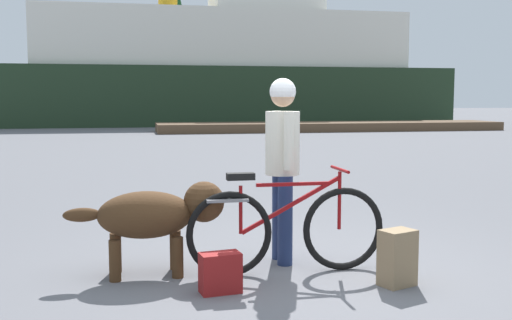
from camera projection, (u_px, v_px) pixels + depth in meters
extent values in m
plane|color=slate|center=(297.00, 275.00, 5.30)|extent=(160.00, 160.00, 0.00)
torus|color=black|center=(343.00, 229.00, 5.41)|extent=(0.75, 0.06, 0.75)
torus|color=black|center=(229.00, 234.00, 5.21)|extent=(0.75, 0.06, 0.75)
cube|color=maroon|center=(293.00, 184.00, 5.28)|extent=(0.66, 0.03, 0.03)
cube|color=maroon|center=(291.00, 205.00, 5.29)|extent=(0.89, 0.03, 0.49)
cylinder|color=maroon|center=(241.00, 210.00, 5.20)|extent=(0.03, 0.03, 0.42)
cylinder|color=maroon|center=(339.00, 200.00, 5.38)|extent=(0.03, 0.03, 0.52)
cube|color=black|center=(241.00, 176.00, 5.17)|extent=(0.24, 0.10, 0.06)
cylinder|color=maroon|center=(340.00, 169.00, 5.35)|extent=(0.03, 0.44, 0.03)
cube|color=slate|center=(227.00, 200.00, 5.17)|extent=(0.36, 0.14, 0.02)
cylinder|color=navy|center=(279.00, 216.00, 5.79)|extent=(0.14, 0.14, 0.83)
cylinder|color=navy|center=(285.00, 221.00, 5.57)|extent=(0.14, 0.14, 0.83)
cylinder|color=silver|center=(283.00, 143.00, 5.61)|extent=(0.32, 0.32, 0.59)
cylinder|color=silver|center=(277.00, 138.00, 5.82)|extent=(0.09, 0.09, 0.52)
cylinder|color=silver|center=(289.00, 141.00, 5.39)|extent=(0.09, 0.09, 0.52)
sphere|color=tan|center=(283.00, 95.00, 5.56)|extent=(0.23, 0.23, 0.23)
sphere|color=white|center=(283.00, 91.00, 5.56)|extent=(0.24, 0.24, 0.24)
ellipsoid|color=#472D19|center=(145.00, 215.00, 5.24)|extent=(0.82, 0.48, 0.41)
sphere|color=#472D19|center=(204.00, 202.00, 5.33)|extent=(0.36, 0.36, 0.36)
ellipsoid|color=#472D19|center=(82.00, 215.00, 5.13)|extent=(0.32, 0.12, 0.12)
cylinder|color=#472D19|center=(175.00, 250.00, 5.46)|extent=(0.10, 0.10, 0.36)
cylinder|color=#472D19|center=(178.00, 257.00, 5.20)|extent=(0.10, 0.10, 0.36)
cylinder|color=#472D19|center=(116.00, 253.00, 5.35)|extent=(0.10, 0.10, 0.36)
cylinder|color=#472D19|center=(115.00, 261.00, 5.09)|extent=(0.10, 0.10, 0.36)
cube|color=#8C7251|center=(397.00, 258.00, 4.97)|extent=(0.33, 0.29, 0.47)
cube|color=maroon|center=(220.00, 273.00, 4.80)|extent=(0.34, 0.22, 0.32)
cube|color=brown|center=(331.00, 126.00, 28.55)|extent=(16.37, 2.82, 0.40)
cube|color=#1E331E|center=(222.00, 96.00, 36.15)|extent=(26.16, 7.57, 3.26)
cube|color=silver|center=(222.00, 42.00, 35.82)|extent=(20.93, 6.36, 3.20)
cube|color=silver|center=(265.00, 0.00, 36.09)|extent=(6.28, 4.54, 1.80)
ellipsoid|color=navy|center=(246.00, 114.00, 42.31)|extent=(6.17, 1.73, 0.90)
cylinder|color=#B2B2B7|center=(246.00, 57.00, 41.91)|extent=(0.14, 0.14, 6.90)
cylinder|color=#B2B2B7|center=(233.00, 90.00, 41.95)|extent=(2.78, 0.10, 0.10)
cylinder|color=#4C331E|center=(177.00, 99.00, 54.23)|extent=(0.49, 0.49, 2.98)
cone|color=#19471E|center=(176.00, 30.00, 53.60)|extent=(4.09, 4.09, 9.24)
cylinder|color=#4C331E|center=(260.00, 104.00, 58.61)|extent=(0.44, 0.44, 2.01)
cone|color=#143819|center=(260.00, 45.00, 58.04)|extent=(2.95, 2.95, 9.16)
cylinder|color=#4C331E|center=(260.00, 100.00, 60.83)|extent=(0.36, 0.36, 2.63)
cone|color=#143819|center=(261.00, 47.00, 60.29)|extent=(3.88, 3.88, 7.89)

